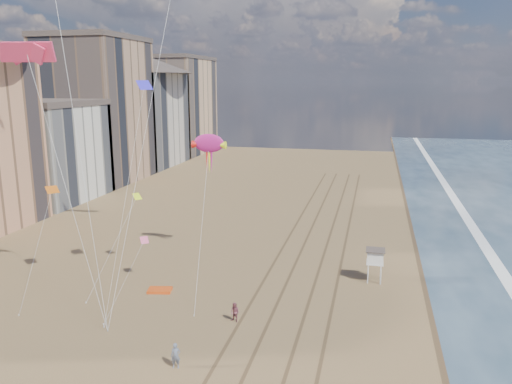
% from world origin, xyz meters
% --- Properties ---
extents(wet_sand, '(260.00, 260.00, 0.00)m').
position_xyz_m(wet_sand, '(19.00, 40.00, 0.00)').
color(wet_sand, '#42301E').
rests_on(wet_sand, ground).
extents(foam, '(260.00, 260.00, 0.00)m').
position_xyz_m(foam, '(23.20, 40.00, 0.00)').
color(foam, white).
rests_on(foam, ground).
extents(tracks, '(7.68, 120.00, 0.01)m').
position_xyz_m(tracks, '(2.55, 30.00, 0.01)').
color(tracks, brown).
rests_on(tracks, ground).
extents(buildings, '(34.72, 131.35, 29.00)m').
position_xyz_m(buildings, '(-45.73, 65.59, 13.55)').
color(buildings, '#C6B284').
rests_on(buildings, ground).
extents(lifeguard_stand, '(1.90, 1.90, 3.42)m').
position_xyz_m(lifeguard_stand, '(9.83, 29.29, 2.64)').
color(lifeguard_stand, silver).
rests_on(lifeguard_stand, ground).
extents(grounded_kite, '(2.50, 1.87, 0.26)m').
position_xyz_m(grounded_kite, '(-10.48, 21.84, 0.13)').
color(grounded_kite, '#EE4E14').
rests_on(grounded_kite, ground).
extents(show_kite, '(3.95, 7.66, 19.35)m').
position_xyz_m(show_kite, '(-8.62, 32.05, 13.32)').
color(show_kite, '#B51B79').
rests_on(show_kite, ground).
extents(kite_flyer_a, '(0.78, 0.61, 1.88)m').
position_xyz_m(kite_flyer_a, '(-3.80, 9.78, 0.94)').
color(kite_flyer_a, slate).
rests_on(kite_flyer_a, ground).
extents(kite_flyer_b, '(0.99, 0.88, 1.71)m').
position_xyz_m(kite_flyer_b, '(-1.62, 17.51, 0.85)').
color(kite_flyer_b, '#8D4853').
rests_on(kite_flyer_b, ground).
extents(small_kites, '(12.67, 8.29, 16.01)m').
position_xyz_m(small_kites, '(-15.06, 22.30, 12.04)').
color(small_kites, orange).
rests_on(small_kites, ground).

